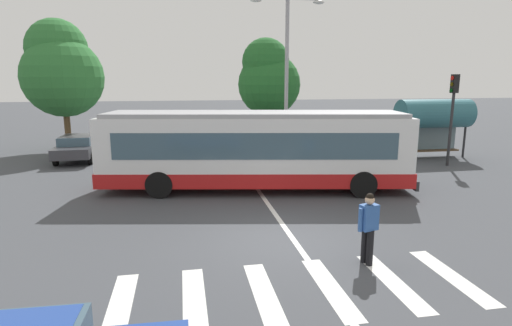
{
  "coord_description": "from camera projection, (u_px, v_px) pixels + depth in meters",
  "views": [
    {
      "loc": [
        -2.5,
        -10.06,
        4.24
      ],
      "look_at": [
        0.11,
        4.21,
        1.3
      ],
      "focal_mm": 28.61,
      "sensor_mm": 36.0,
      "label": 1
    }
  ],
  "objects": [
    {
      "name": "parked_car_charcoal",
      "position": [
        78.0,
        146.0,
        22.02
      ],
      "size": [
        1.98,
        4.56,
        1.35
      ],
      "color": "black",
      "rests_on": "ground_plane"
    },
    {
      "name": "background_tree_right",
      "position": [
        268.0,
        78.0,
        29.36
      ],
      "size": [
        4.51,
        4.51,
        7.23
      ],
      "color": "brown",
      "rests_on": "ground_plane"
    },
    {
      "name": "parked_car_white",
      "position": [
        181.0,
        143.0,
        23.03
      ],
      "size": [
        1.89,
        4.51,
        1.35
      ],
      "color": "black",
      "rests_on": "ground_plane"
    },
    {
      "name": "parked_car_champagne",
      "position": [
        229.0,
        142.0,
        23.42
      ],
      "size": [
        1.9,
        4.51,
        1.35
      ],
      "color": "black",
      "rests_on": "ground_plane"
    },
    {
      "name": "pedestrian_crossing_street",
      "position": [
        368.0,
        225.0,
        9.43
      ],
      "size": [
        0.56,
        0.36,
        1.72
      ],
      "color": "black",
      "rests_on": "ground_plane"
    },
    {
      "name": "parked_car_teal",
      "position": [
        270.0,
        139.0,
        24.51
      ],
      "size": [
        2.06,
        4.59,
        1.35
      ],
      "color": "black",
      "rests_on": "ground_plane"
    },
    {
      "name": "ground_plane",
      "position": [
        280.0,
        241.0,
        10.98
      ],
      "size": [
        160.0,
        160.0,
        0.0
      ],
      "primitive_type": "plane",
      "color": "#424449"
    },
    {
      "name": "background_tree_left",
      "position": [
        61.0,
        69.0,
        24.12
      ],
      "size": [
        4.69,
        4.69,
        7.83
      ],
      "color": "brown",
      "rests_on": "ground_plane"
    },
    {
      "name": "parked_car_black",
      "position": [
        315.0,
        139.0,
        24.79
      ],
      "size": [
        2.03,
        4.58,
        1.35
      ],
      "color": "black",
      "rests_on": "ground_plane"
    },
    {
      "name": "crosswalk_painted_stripes",
      "position": [
        298.0,
        290.0,
        8.38
      ],
      "size": [
        7.48,
        2.67,
        0.01
      ],
      "color": "silver",
      "rests_on": "ground_plane"
    },
    {
      "name": "traffic_light_far_corner",
      "position": [
        453.0,
        105.0,
        20.09
      ],
      "size": [
        0.33,
        0.32,
        4.54
      ],
      "color": "#28282B",
      "rests_on": "ground_plane"
    },
    {
      "name": "lane_center_line",
      "position": [
        277.0,
        216.0,
        12.97
      ],
      "size": [
        0.16,
        24.0,
        0.01
      ],
      "primitive_type": "cube",
      "color": "silver",
      "rests_on": "ground_plane"
    },
    {
      "name": "twin_arm_street_lamp",
      "position": [
        287.0,
        61.0,
        21.37
      ],
      "size": [
        3.91,
        0.32,
        8.49
      ],
      "color": "#939399",
      "rests_on": "ground_plane"
    },
    {
      "name": "city_transit_bus",
      "position": [
        255.0,
        150.0,
        15.86
      ],
      "size": [
        12.17,
        4.61,
        3.06
      ],
      "color": "black",
      "rests_on": "ground_plane"
    },
    {
      "name": "bus_stop_shelter",
      "position": [
        434.0,
        115.0,
        22.11
      ],
      "size": [
        4.08,
        1.54,
        3.25
      ],
      "color": "#28282B",
      "rests_on": "ground_plane"
    },
    {
      "name": "parked_car_silver",
      "position": [
        134.0,
        144.0,
        22.78
      ],
      "size": [
        2.09,
        4.6,
        1.35
      ],
      "color": "black",
      "rests_on": "ground_plane"
    }
  ]
}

